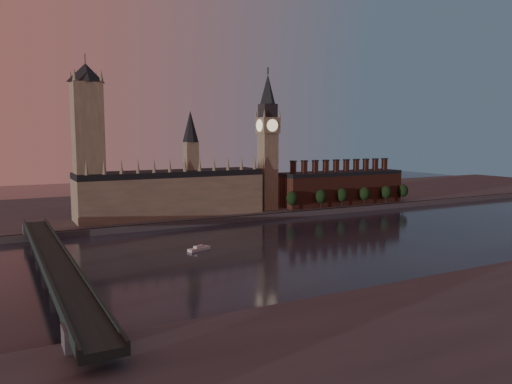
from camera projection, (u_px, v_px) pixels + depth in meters
ground at (347, 243)px, 282.48m from camera, size 900.00×900.00×0.00m
north_bank at (220, 202)px, 438.31m from camera, size 900.00×182.00×4.00m
palace_of_westminster at (172, 191)px, 350.62m from camera, size 130.00×30.30×74.00m
victoria_tower at (88, 138)px, 320.46m from camera, size 24.00×24.00×108.00m
big_ben at (268, 140)px, 377.18m from camera, size 15.00×15.00×107.00m
chimney_block at (341, 187)px, 414.33m from camera, size 110.00×25.00×37.00m
embankment_tree_0 at (292, 198)px, 375.00m from camera, size 8.60×8.60×14.88m
embankment_tree_1 at (321, 196)px, 387.12m from camera, size 8.60×8.60×14.88m
embankment_tree_2 at (342, 195)px, 396.80m from camera, size 8.60×8.60×14.88m
embankment_tree_3 at (365, 194)px, 406.18m from camera, size 8.60×8.60×14.88m
embankment_tree_4 at (386, 192)px, 416.77m from camera, size 8.60×8.60×14.88m
embankment_tree_5 at (403, 191)px, 427.19m from camera, size 8.60×8.60×14.88m
westminster_bridge at (55, 264)px, 206.73m from camera, size 14.00×200.00×11.55m
river_boat at (199, 248)px, 263.79m from camera, size 13.54×7.74×2.61m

